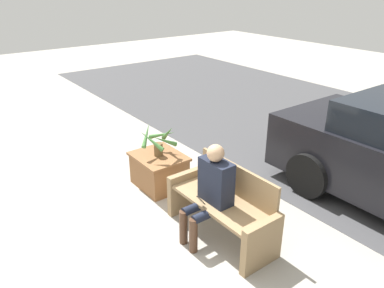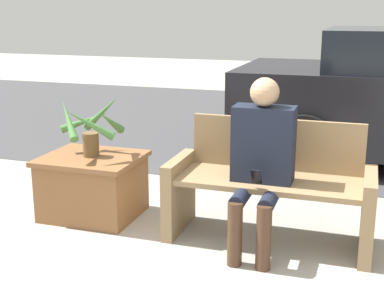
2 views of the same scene
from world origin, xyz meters
The scene contains 5 objects.
ground_plane centered at (0.00, 0.00, 0.00)m, with size 30.00×30.00×0.00m, color #9E998E.
bench centered at (-0.04, 1.01, 0.42)m, with size 1.52×0.58×0.90m.
person_seated centered at (-0.08, 0.84, 0.71)m, with size 0.44×0.58×1.26m.
planter_box centered at (-1.54, 1.01, 0.28)m, with size 0.80×0.68×0.53m.
potted_plant centered at (-1.54, 1.02, 0.78)m, with size 0.60×0.61×0.51m.
Camera 1 is at (2.88, -1.67, 3.00)m, focal length 35.00 mm.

